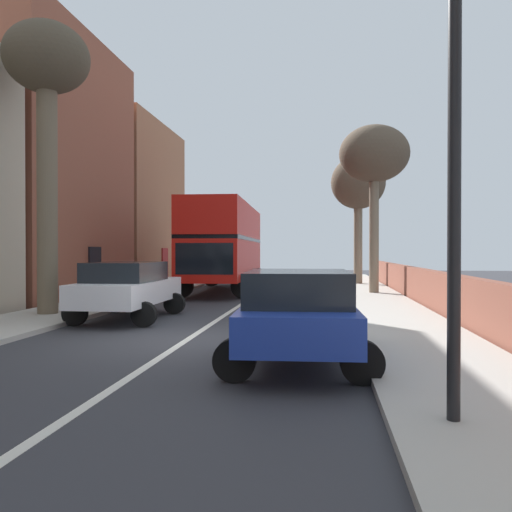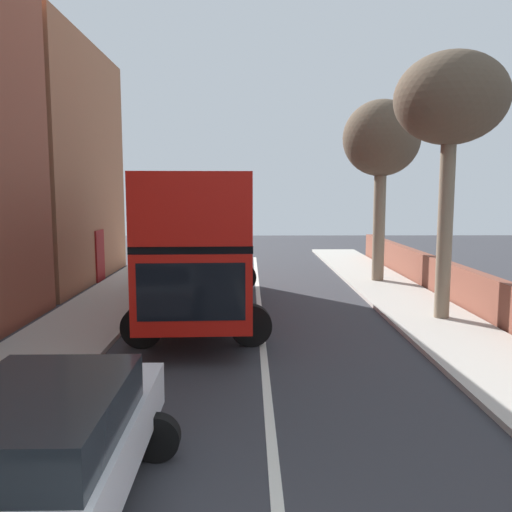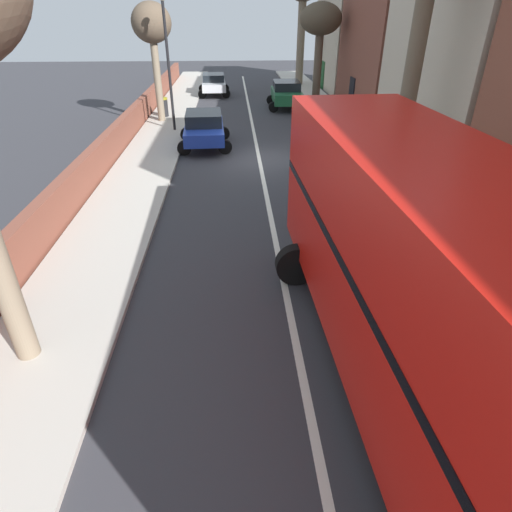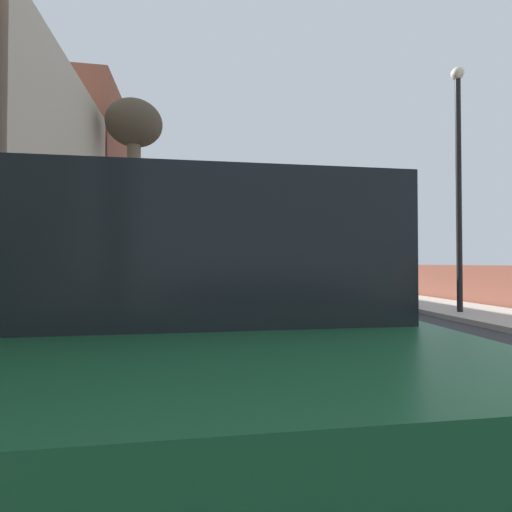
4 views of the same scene
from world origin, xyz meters
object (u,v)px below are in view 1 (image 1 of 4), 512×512
Objects in this scene: parked_car_blue_right_0 at (298,311)px; lamppost_right at (455,74)px; parked_car_white_left_4 at (128,287)px; street_tree_right_5 at (358,185)px; double_decker_bus at (225,242)px; street_tree_right_1 at (374,157)px; street_tree_left_2 at (47,79)px.

lamppost_right is (1.80, -2.97, 2.89)m from parked_car_blue_right_0.
street_tree_right_5 reaches higher than parked_car_white_left_4.
street_tree_right_5 is 1.13× the size of lamppost_right.
double_decker_bus is at bearing 85.56° from parked_car_white_left_4.
street_tree_right_1 is (2.63, 14.32, 5.12)m from parked_car_blue_right_0.
parked_car_blue_right_0 is (4.20, -15.51, -1.44)m from double_decker_bus.
lamppost_right is (6.00, -18.48, 1.45)m from double_decker_bus.
street_tree_right_1 is 0.87× the size of street_tree_left_2.
parked_car_blue_right_0 is 10.99m from street_tree_left_2.
street_tree_right_1 reaches higher than double_decker_bus.
street_tree_left_2 is at bearing -122.85° from street_tree_right_5.
parked_car_white_left_4 is (-0.80, -10.30, -1.43)m from double_decker_bus.
parked_car_white_left_4 is 0.53× the size of street_tree_left_2.
double_decker_bus is 1.26× the size of street_tree_left_2.
parked_car_blue_right_0 is at bearing -46.12° from parked_car_white_left_4.
parked_car_white_left_4 is 17.76m from street_tree_right_5.
street_tree_right_5 reaches higher than double_decker_bus.
double_decker_bus is 1.45× the size of street_tree_right_1.
lamppost_right reaches higher than double_decker_bus.
parked_car_white_left_4 is 6.46m from street_tree_left_2.
street_tree_left_2 reaches higher than street_tree_right_5.
street_tree_left_2 is 1.33× the size of lamppost_right.
street_tree_right_5 is (-0.26, 6.35, -0.41)m from street_tree_right_1.
double_decker_bus reaches higher than parked_car_white_left_4.
parked_car_white_left_4 is at bearing 129.76° from lamppost_right.
parked_car_white_left_4 is at bearing -129.93° from street_tree_right_1.
double_decker_bus is 7.85m from street_tree_right_1.
double_decker_bus is 8.97m from street_tree_right_5.
double_decker_bus is 2.36× the size of parked_car_white_left_4.
lamppost_right reaches higher than parked_car_white_left_4.
parked_car_white_left_4 is at bearing -4.07° from street_tree_left_2.
parked_car_blue_right_0 is 0.64× the size of lamppost_right.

